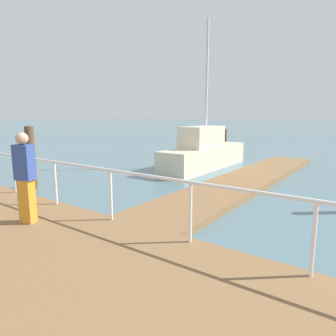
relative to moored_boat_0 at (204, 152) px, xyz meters
name	(u,v)px	position (x,y,z in m)	size (l,w,h in m)	color
ground_plane	(11,167)	(-5.36, 7.88, -0.79)	(300.00, 300.00, 0.00)	slate
floating_dock	(244,181)	(-1.96, -2.79, -0.70)	(13.79, 2.00, 0.18)	olive
boardwalk_railing	(146,186)	(-8.51, -3.46, 0.47)	(0.06, 28.78, 1.08)	white
dock_piling_0	(224,140)	(6.81, 2.16, 0.00)	(0.31, 0.31, 1.57)	#473826
dock_piling_1	(218,142)	(5.43, 2.01, 0.03)	(0.31, 0.31, 1.64)	brown
dock_piling_4	(31,158)	(-7.07, 2.95, 0.30)	(0.30, 0.30, 2.18)	brown
moored_boat_0	(204,152)	(0.00, 0.00, 0.00)	(6.20, 1.52, 6.83)	beige
pedestrian_0	(25,176)	(-9.61, -1.24, 0.57)	(0.32, 0.41, 1.82)	orange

